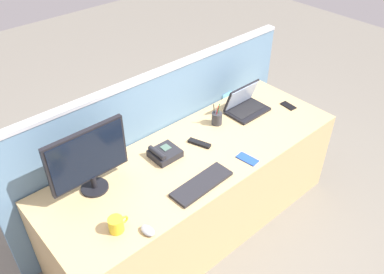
{
  "coord_description": "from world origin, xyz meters",
  "views": [
    {
      "loc": [
        -1.44,
        -1.57,
        2.49
      ],
      "look_at": [
        0.0,
        0.05,
        0.84
      ],
      "focal_mm": 37.06,
      "sensor_mm": 36.0,
      "label": 1
    }
  ],
  "objects_px": {
    "computer_mouse_right_hand": "(148,230)",
    "coffee_mug": "(116,224)",
    "keyboard_main": "(202,184)",
    "desktop_monitor": "(88,158)",
    "laptop": "(245,104)",
    "tv_remote": "(199,143)",
    "cell_phone_black_slab": "(288,106)",
    "desk_phone": "(164,153)",
    "pen_cup": "(217,118)",
    "cell_phone_blue_case": "(247,159)"
  },
  "relations": [
    {
      "from": "cell_phone_black_slab",
      "to": "coffee_mug",
      "type": "distance_m",
      "value": 1.76
    },
    {
      "from": "desk_phone",
      "to": "desktop_monitor",
      "type": "bearing_deg",
      "value": 173.84
    },
    {
      "from": "computer_mouse_right_hand",
      "to": "keyboard_main",
      "type": "bearing_deg",
      "value": 3.79
    },
    {
      "from": "tv_remote",
      "to": "coffee_mug",
      "type": "xyz_separation_m",
      "value": [
        -0.87,
        -0.27,
        0.04
      ]
    },
    {
      "from": "tv_remote",
      "to": "coffee_mug",
      "type": "distance_m",
      "value": 0.91
    },
    {
      "from": "cell_phone_blue_case",
      "to": "pen_cup",
      "type": "bearing_deg",
      "value": 65.32
    },
    {
      "from": "computer_mouse_right_hand",
      "to": "coffee_mug",
      "type": "distance_m",
      "value": 0.18
    },
    {
      "from": "desk_phone",
      "to": "keyboard_main",
      "type": "height_order",
      "value": "desk_phone"
    },
    {
      "from": "laptop",
      "to": "keyboard_main",
      "type": "bearing_deg",
      "value": -154.34
    },
    {
      "from": "desktop_monitor",
      "to": "keyboard_main",
      "type": "bearing_deg",
      "value": -39.68
    },
    {
      "from": "tv_remote",
      "to": "coffee_mug",
      "type": "relative_size",
      "value": 1.37
    },
    {
      "from": "desktop_monitor",
      "to": "computer_mouse_right_hand",
      "type": "xyz_separation_m",
      "value": [
        0.04,
        -0.51,
        -0.23
      ]
    },
    {
      "from": "keyboard_main",
      "to": "cell_phone_black_slab",
      "type": "bearing_deg",
      "value": 7.54
    },
    {
      "from": "cell_phone_blue_case",
      "to": "keyboard_main",
      "type": "bearing_deg",
      "value": 169.55
    },
    {
      "from": "keyboard_main",
      "to": "cell_phone_blue_case",
      "type": "height_order",
      "value": "keyboard_main"
    },
    {
      "from": "keyboard_main",
      "to": "cell_phone_blue_case",
      "type": "bearing_deg",
      "value": -5.85
    },
    {
      "from": "cell_phone_black_slab",
      "to": "desktop_monitor",
      "type": "bearing_deg",
      "value": 177.81
    },
    {
      "from": "keyboard_main",
      "to": "desktop_monitor",
      "type": "bearing_deg",
      "value": 137.76
    },
    {
      "from": "tv_remote",
      "to": "coffee_mug",
      "type": "height_order",
      "value": "coffee_mug"
    },
    {
      "from": "coffee_mug",
      "to": "cell_phone_black_slab",
      "type": "bearing_deg",
      "value": 4.98
    },
    {
      "from": "laptop",
      "to": "desk_phone",
      "type": "relative_size",
      "value": 1.7
    },
    {
      "from": "keyboard_main",
      "to": "computer_mouse_right_hand",
      "type": "relative_size",
      "value": 4.33
    },
    {
      "from": "desk_phone",
      "to": "coffee_mug",
      "type": "distance_m",
      "value": 0.68
    },
    {
      "from": "computer_mouse_right_hand",
      "to": "laptop",
      "type": "bearing_deg",
      "value": 14.82
    },
    {
      "from": "keyboard_main",
      "to": "pen_cup",
      "type": "height_order",
      "value": "pen_cup"
    },
    {
      "from": "computer_mouse_right_hand",
      "to": "cell_phone_blue_case",
      "type": "distance_m",
      "value": 0.89
    },
    {
      "from": "laptop",
      "to": "keyboard_main",
      "type": "relative_size",
      "value": 0.75
    },
    {
      "from": "desk_phone",
      "to": "pen_cup",
      "type": "height_order",
      "value": "pen_cup"
    },
    {
      "from": "pen_cup",
      "to": "desk_phone",
      "type": "bearing_deg",
      "value": -175.54
    },
    {
      "from": "cell_phone_black_slab",
      "to": "tv_remote",
      "type": "bearing_deg",
      "value": 178.29
    },
    {
      "from": "keyboard_main",
      "to": "tv_remote",
      "type": "relative_size",
      "value": 2.55
    },
    {
      "from": "desktop_monitor",
      "to": "computer_mouse_right_hand",
      "type": "height_order",
      "value": "desktop_monitor"
    },
    {
      "from": "desk_phone",
      "to": "laptop",
      "type": "bearing_deg",
      "value": 1.93
    },
    {
      "from": "pen_cup",
      "to": "tv_remote",
      "type": "relative_size",
      "value": 1.06
    },
    {
      "from": "computer_mouse_right_hand",
      "to": "coffee_mug",
      "type": "height_order",
      "value": "coffee_mug"
    },
    {
      "from": "desk_phone",
      "to": "tv_remote",
      "type": "distance_m",
      "value": 0.28
    },
    {
      "from": "desktop_monitor",
      "to": "laptop",
      "type": "relative_size",
      "value": 1.57
    },
    {
      "from": "computer_mouse_right_hand",
      "to": "tv_remote",
      "type": "relative_size",
      "value": 0.59
    },
    {
      "from": "pen_cup",
      "to": "computer_mouse_right_hand",
      "type": "bearing_deg",
      "value": -154.2
    },
    {
      "from": "desktop_monitor",
      "to": "coffee_mug",
      "type": "relative_size",
      "value": 4.12
    },
    {
      "from": "computer_mouse_right_hand",
      "to": "tv_remote",
      "type": "xyz_separation_m",
      "value": [
        0.75,
        0.39,
        -0.01
      ]
    },
    {
      "from": "computer_mouse_right_hand",
      "to": "pen_cup",
      "type": "bearing_deg",
      "value": 20.66
    },
    {
      "from": "laptop",
      "to": "pen_cup",
      "type": "bearing_deg",
      "value": 177.32
    },
    {
      "from": "laptop",
      "to": "pen_cup",
      "type": "xyz_separation_m",
      "value": [
        -0.3,
        0.01,
        -0.01
      ]
    },
    {
      "from": "desktop_monitor",
      "to": "tv_remote",
      "type": "bearing_deg",
      "value": -8.24
    },
    {
      "from": "computer_mouse_right_hand",
      "to": "cell_phone_black_slab",
      "type": "height_order",
      "value": "computer_mouse_right_hand"
    },
    {
      "from": "desk_phone",
      "to": "cell_phone_blue_case",
      "type": "distance_m",
      "value": 0.57
    },
    {
      "from": "cell_phone_black_slab",
      "to": "tv_remote",
      "type": "xyz_separation_m",
      "value": [
        -0.89,
        0.11,
        0.01
      ]
    },
    {
      "from": "desktop_monitor",
      "to": "coffee_mug",
      "type": "xyz_separation_m",
      "value": [
        -0.08,
        -0.38,
        -0.2
      ]
    },
    {
      "from": "desktop_monitor",
      "to": "coffee_mug",
      "type": "height_order",
      "value": "desktop_monitor"
    }
  ]
}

